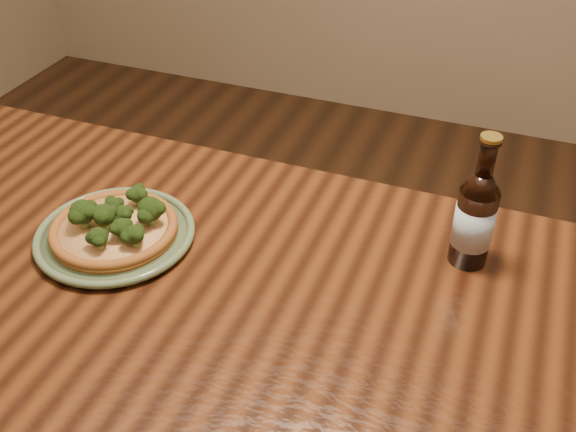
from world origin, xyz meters
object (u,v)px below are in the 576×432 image
(plate, at_px, (115,235))
(beer_bottle, at_px, (475,217))
(pizza, at_px, (115,226))
(table, at_px, (226,368))

(plate, height_order, beer_bottle, beer_bottle)
(pizza, bearing_deg, plate, 177.74)
(plate, xyz_separation_m, pizza, (0.00, -0.00, 0.02))
(table, height_order, beer_bottle, beer_bottle)
(plate, relative_size, pizza, 1.26)
(plate, bearing_deg, beer_bottle, 15.90)
(table, bearing_deg, plate, 155.38)
(table, bearing_deg, pizza, 155.21)
(table, xyz_separation_m, pizza, (-0.26, 0.12, 0.12))
(plate, height_order, pizza, pizza)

